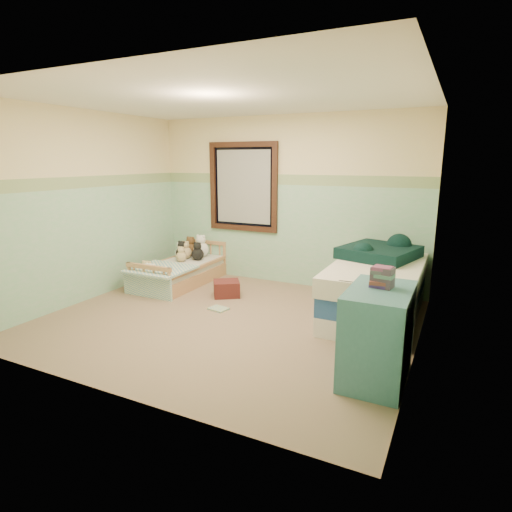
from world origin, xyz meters
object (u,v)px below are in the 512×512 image
at_px(plush_floor_tan, 148,277).
at_px(toddler_bed_frame, 181,277).
at_px(dresser, 377,335).
at_px(twin_bed_frame, 376,307).
at_px(plush_floor_cream, 151,280).
at_px(red_pillow, 227,289).
at_px(floor_book, 218,309).

bearing_deg(plush_floor_tan, toddler_bed_frame, 37.15).
bearing_deg(dresser, twin_bed_frame, 100.49).
height_order(plush_floor_cream, plush_floor_tan, plush_floor_cream).
xyz_separation_m(toddler_bed_frame, red_pillow, (0.96, -0.25, 0.01)).
distance_m(plush_floor_tan, dresser, 3.90).
xyz_separation_m(plush_floor_tan, dresser, (3.65, -1.35, 0.28)).
xyz_separation_m(plush_floor_cream, red_pillow, (1.17, 0.19, -0.02)).
bearing_deg(floor_book, red_pillow, 120.30).
bearing_deg(red_pillow, dresser, -31.41).
bearing_deg(dresser, plush_floor_cream, 160.78).
height_order(twin_bed_frame, dresser, dresser).
xyz_separation_m(toddler_bed_frame, plush_floor_tan, (-0.40, -0.30, 0.03)).
height_order(plush_floor_tan, twin_bed_frame, plush_floor_tan).
bearing_deg(toddler_bed_frame, plush_floor_tan, -142.85).
bearing_deg(plush_floor_cream, plush_floor_tan, 142.52).
xyz_separation_m(toddler_bed_frame, plush_floor_cream, (-0.21, -0.44, 0.03)).
distance_m(red_pillow, floor_book, 0.56).
bearing_deg(twin_bed_frame, dresser, -79.51).
height_order(plush_floor_cream, floor_book, plush_floor_cream).
xyz_separation_m(plush_floor_tan, red_pillow, (1.35, 0.05, -0.02)).
bearing_deg(toddler_bed_frame, plush_floor_cream, -115.78).
bearing_deg(plush_floor_tan, floor_book, -17.02).
distance_m(toddler_bed_frame, plush_floor_tan, 0.50).
xyz_separation_m(plush_floor_tan, floor_book, (1.54, -0.47, -0.12)).
height_order(plush_floor_tan, dresser, dresser).
height_order(dresser, red_pillow, dresser).
xyz_separation_m(plush_floor_cream, floor_book, (1.35, -0.33, -0.12)).
distance_m(toddler_bed_frame, plush_floor_cream, 0.49).
height_order(plush_floor_cream, twin_bed_frame, plush_floor_cream).
bearing_deg(plush_floor_tan, plush_floor_cream, -37.48).
relative_size(plush_floor_cream, plush_floor_tan, 1.03).
relative_size(toddler_bed_frame, plush_floor_tan, 6.00).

